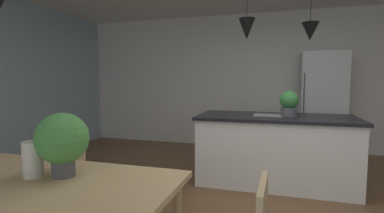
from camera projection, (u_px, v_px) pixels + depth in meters
The scene contains 10 objects.
wall_back_kitchen at pixel (276, 81), 5.67m from camera, with size 10.00×0.12×2.70m, color silver.
dining_table at pixel (21, 189), 1.82m from camera, with size 2.00×0.96×0.73m.
chair_far_left at pixel (60, 172), 2.77m from camera, with size 0.43×0.43×0.87m.
kitchen_island at pixel (274, 149), 3.78m from camera, with size 2.01×0.96×0.91m.
refrigerator at pixel (322, 105), 5.09m from camera, with size 0.75×0.67×1.87m.
pendant_over_island_main at pixel (247, 29), 3.75m from camera, with size 0.21×0.21×0.80m.
pendant_over_island_aux at pixel (310, 31), 3.54m from camera, with size 0.21×0.21×0.84m.
potted_plant_on_island at pixel (289, 103), 3.68m from camera, with size 0.24×0.24×0.33m.
potted_plant_on_table at pixel (62, 140), 1.85m from camera, with size 0.34×0.34×0.42m.
vase_on_dining_table at pixel (33, 159), 1.86m from camera, with size 0.13×0.13×0.23m.
Camera 1 is at (0.02, -2.67, 1.35)m, focal length 26.62 mm.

